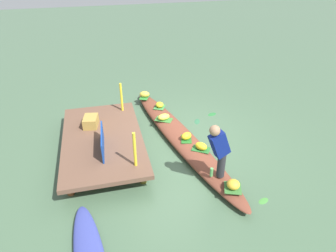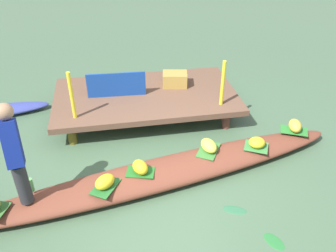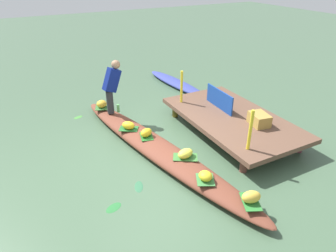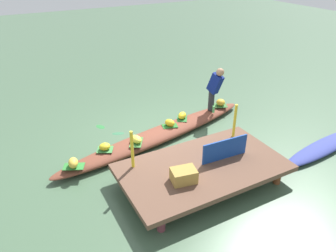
{
  "view_description": "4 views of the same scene",
  "coord_description": "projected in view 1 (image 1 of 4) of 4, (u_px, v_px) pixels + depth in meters",
  "views": [
    {
      "loc": [
        -5.93,
        1.75,
        4.2
      ],
      "look_at": [
        0.2,
        0.26,
        0.36
      ],
      "focal_mm": 31.94,
      "sensor_mm": 36.0,
      "label": 1
    },
    {
      "loc": [
        -0.6,
        -3.72,
        3.35
      ],
      "look_at": [
        0.16,
        0.47,
        0.59
      ],
      "focal_mm": 38.01,
      "sensor_mm": 36.0,
      "label": 2
    },
    {
      "loc": [
        4.67,
        -2.21,
        3.38
      ],
      "look_at": [
        0.02,
        0.26,
        0.56
      ],
      "focal_mm": 32.72,
      "sensor_mm": 36.0,
      "label": 3
    },
    {
      "loc": [
        2.98,
        5.98,
        4.05
      ],
      "look_at": [
        -0.05,
        0.33,
        0.51
      ],
      "focal_mm": 34.3,
      "sensor_mm": 36.0,
      "label": 4
    }
  ],
  "objects": [
    {
      "name": "banana_bunch_4",
      "position": [
        145.0,
        94.0,
        8.99
      ],
      "size": [
        0.26,
        0.33,
        0.18
      ],
      "primitive_type": "ellipsoid",
      "rotation": [
        0.0,
        0.0,
        4.46
      ],
      "color": "gold",
      "rests_on": "vendor_boat"
    },
    {
      "name": "dock_platform",
      "position": [
        103.0,
        139.0,
        6.91
      ],
      "size": [
        3.2,
        1.8,
        0.4
      ],
      "color": "brown",
      "rests_on": "ground"
    },
    {
      "name": "banana_bunch_3",
      "position": [
        186.0,
        136.0,
        7.04
      ],
      "size": [
        0.27,
        0.31,
        0.17
      ],
      "primitive_type": "ellipsoid",
      "rotation": [
        0.0,
        0.0,
        1.95
      ],
      "color": "yellow",
      "rests_on": "vendor_boat"
    },
    {
      "name": "drifting_plant_0",
      "position": [
        197.0,
        121.0,
        8.27
      ],
      "size": [
        0.34,
        0.25,
        0.01
      ],
      "primitive_type": "ellipsoid",
      "rotation": [
        0.0,
        0.0,
        2.74
      ],
      "color": "#2F6743",
      "rests_on": "ground"
    },
    {
      "name": "railing_post_west",
      "position": [
        135.0,
        150.0,
        5.8
      ],
      "size": [
        0.06,
        0.06,
        0.78
      ],
      "primitive_type": "cylinder",
      "color": "yellow",
      "rests_on": "dock_platform"
    },
    {
      "name": "banana_bunch_2",
      "position": [
        233.0,
        184.0,
        5.62
      ],
      "size": [
        0.35,
        0.35,
        0.18
      ],
      "primitive_type": "ellipsoid",
      "rotation": [
        0.0,
        0.0,
        3.89
      ],
      "color": "gold",
      "rests_on": "vendor_boat"
    },
    {
      "name": "banana_bunch_0",
      "position": [
        164.0,
        117.0,
        7.83
      ],
      "size": [
        0.26,
        0.35,
        0.16
      ],
      "primitive_type": "ellipsoid",
      "rotation": [
        0.0,
        0.0,
        4.91
      ],
      "color": "#EEE646",
      "rests_on": "vendor_boat"
    },
    {
      "name": "railing_post_east",
      "position": [
        121.0,
        97.0,
        7.79
      ],
      "size": [
        0.06,
        0.06,
        0.78
      ],
      "primitive_type": "cylinder",
      "color": "yellow",
      "rests_on": "dock_platform"
    },
    {
      "name": "leaf_mat_4",
      "position": [
        145.0,
        97.0,
        9.03
      ],
      "size": [
        0.48,
        0.4,
        0.01
      ],
      "primitive_type": "cube",
      "rotation": [
        0.0,
        0.0,
        2.7
      ],
      "color": "#2D7C32",
      "rests_on": "vendor_boat"
    },
    {
      "name": "vendor_person",
      "position": [
        219.0,
        148.0,
        5.58
      ],
      "size": [
        0.27,
        0.48,
        1.23
      ],
      "color": "#28282D",
      "rests_on": "vendor_boat"
    },
    {
      "name": "canal_water",
      "position": [
        180.0,
        141.0,
        7.46
      ],
      "size": [
        40.0,
        40.0,
        0.0
      ],
      "primitive_type": "plane",
      "color": "#446146",
      "rests_on": "ground"
    },
    {
      "name": "leaf_mat_3",
      "position": [
        186.0,
        139.0,
        7.08
      ],
      "size": [
        0.42,
        0.33,
        0.01
      ],
      "primitive_type": "cube",
      "rotation": [
        0.0,
        0.0,
        2.88
      ],
      "color": "#226624",
      "rests_on": "vendor_boat"
    },
    {
      "name": "produce_crate",
      "position": [
        91.0,
        122.0,
        7.24
      ],
      "size": [
        0.49,
        0.4,
        0.25
      ],
      "primitive_type": "cube",
      "rotation": [
        0.0,
        0.0,
        -0.18
      ],
      "color": "#A5833C",
      "rests_on": "dock_platform"
    },
    {
      "name": "market_banner",
      "position": [
        102.0,
        141.0,
        6.35
      ],
      "size": [
        1.01,
        0.08,
        0.43
      ],
      "primitive_type": "cube",
      "rotation": [
        0.0,
        0.0,
        -0.05
      ],
      "color": "navy",
      "rests_on": "dock_platform"
    },
    {
      "name": "banana_bunch_1",
      "position": [
        201.0,
        146.0,
        6.69
      ],
      "size": [
        0.34,
        0.33,
        0.17
      ],
      "primitive_type": "ellipsoid",
      "rotation": [
        0.0,
        0.0,
        0.72
      ],
      "color": "yellow",
      "rests_on": "vendor_boat"
    },
    {
      "name": "vendor_boat",
      "position": [
        180.0,
        137.0,
        7.4
      ],
      "size": [
        5.52,
        1.72,
        0.24
      ],
      "primitive_type": "ellipsoid",
      "rotation": [
        0.0,
        0.0,
        0.2
      ],
      "color": "brown",
      "rests_on": "ground"
    },
    {
      "name": "leaf_mat_0",
      "position": [
        164.0,
        119.0,
        7.87
      ],
      "size": [
        0.45,
        0.51,
        0.01
      ],
      "primitive_type": "cube",
      "rotation": [
        0.0,
        0.0,
        1.03
      ],
      "color": "#397433",
      "rests_on": "vendor_boat"
    },
    {
      "name": "leaf_mat_1",
      "position": [
        201.0,
        149.0,
        6.73
      ],
      "size": [
        0.42,
        0.47,
        0.01
      ],
      "primitive_type": "cube",
      "rotation": [
        0.0,
        0.0,
        1.01
      ],
      "color": "#26672B",
      "rests_on": "vendor_boat"
    },
    {
      "name": "leaf_mat_5",
      "position": [
        160.0,
        107.0,
        8.47
      ],
      "size": [
        0.43,
        0.41,
        0.01
      ],
      "primitive_type": "cube",
      "rotation": [
        0.0,
        0.0,
        2.67
      ],
      "color": "#3C803E",
      "rests_on": "vendor_boat"
    },
    {
      "name": "drifting_plant_1",
      "position": [
        263.0,
        201.0,
        5.71
      ],
      "size": [
        0.21,
        0.27,
        0.01
      ],
      "primitive_type": "ellipsoid",
      "rotation": [
        0.0,
        0.0,
        1.97
      ],
      "color": "#428938",
      "rests_on": "ground"
    },
    {
      "name": "banana_bunch_5",
      "position": [
        160.0,
        105.0,
        8.43
      ],
      "size": [
        0.26,
        0.24,
        0.15
      ],
      "primitive_type": "ellipsoid",
      "rotation": [
        0.0,
        0.0,
        6.2
      ],
      "color": "gold",
      "rests_on": "vendor_boat"
    },
    {
      "name": "water_bottle",
      "position": [
        212.0,
        172.0,
        5.92
      ],
      "size": [
        0.06,
        0.06,
        0.19
      ],
      "primitive_type": "cylinder",
      "color": "#58A859",
      "rests_on": "vendor_boat"
    },
    {
      "name": "leaf_mat_2",
      "position": [
        233.0,
        188.0,
        5.66
      ],
      "size": [
        0.43,
        0.42,
        0.01
      ],
      "primitive_type": "cube",
      "rotation": [
        0.0,
        0.0,
        2.77
      ],
      "color": "#376F32",
      "rests_on": "vendor_boat"
    },
    {
      "name": "drifting_plant_2",
      "position": [
        212.0,
        114.0,
        8.62
      ],
      "size": [
        0.26,
        0.32,
        0.01
      ],
      "primitive_type": "ellipsoid",
      "rotation": [
        0.0,
        0.0,
        1.98
      ],
      "color": "#286F33",
      "rests_on": "ground"
    }
  ]
}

